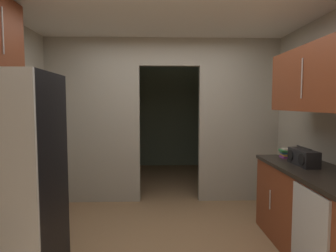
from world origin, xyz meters
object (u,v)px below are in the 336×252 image
dishwasher (309,239)px  boombox (303,157)px  book_stack (286,153)px  refrigerator (10,176)px

dishwasher → boombox: bearing=67.7°
boombox → book_stack: size_ratio=2.48×
dishwasher → refrigerator: bearing=174.5°
book_stack → boombox: bearing=-90.3°
dishwasher → boombox: (0.28, 0.68, 0.56)m
boombox → book_stack: 0.43m
boombox → book_stack: boombox is taller
refrigerator → book_stack: 2.97m
dishwasher → book_stack: 1.26m
refrigerator → book_stack: size_ratio=11.01×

